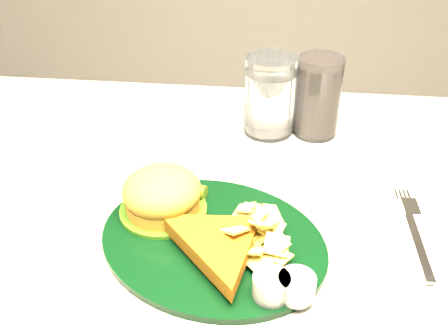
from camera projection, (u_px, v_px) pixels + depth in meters
The scene contains 5 objects.
dinner_plate at pixel (212, 223), 0.62m from camera, with size 0.30×0.25×0.07m, color black, non-canonical shape.
water_glass at pixel (270, 96), 0.84m from camera, with size 0.09×0.09×0.14m, color white.
cola_glass at pixel (318, 97), 0.84m from camera, with size 0.08×0.08×0.14m, color black.
fork_napkin at pixel (417, 241), 0.63m from camera, with size 0.12×0.16×0.01m, color silver, non-canonical shape.
wrapped_straw at pixel (183, 144), 0.84m from camera, with size 0.19×0.07×0.01m, color white, non-canonical shape.
Camera 1 is at (0.09, -0.56, 1.18)m, focal length 40.00 mm.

